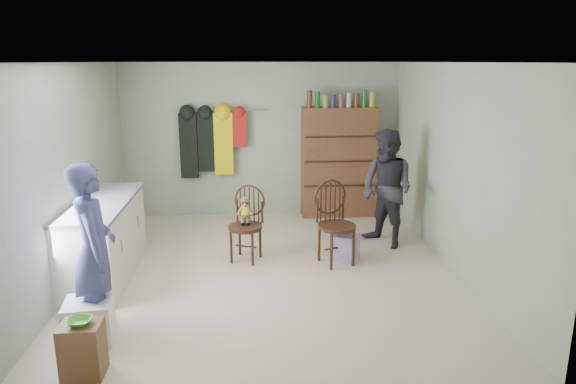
{
  "coord_description": "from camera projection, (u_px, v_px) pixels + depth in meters",
  "views": [
    {
      "loc": [
        -0.24,
        -5.89,
        2.51
      ],
      "look_at": [
        0.25,
        0.2,
        0.95
      ],
      "focal_mm": 32.0,
      "sensor_mm": 36.0,
      "label": 1
    }
  ],
  "objects": [
    {
      "name": "person_right",
      "position": [
        387.0,
        189.0,
        7.03
      ],
      "size": [
        0.95,
        1.0,
        1.63
      ],
      "primitive_type": "imported",
      "rotation": [
        0.0,
        0.0,
        -0.99
      ],
      "color": "#2D2B33",
      "rests_on": "ground"
    },
    {
      "name": "chair_far",
      "position": [
        334.0,
        219.0,
        6.48
      ],
      "size": [
        0.6,
        0.6,
        1.06
      ],
      "rotation": [
        0.0,
        0.0,
        0.34
      ],
      "color": "#3A1F14",
      "rests_on": "ground"
    },
    {
      "name": "room_walls",
      "position": [
        266.0,
        138.0,
        6.46
      ],
      "size": [
        5.0,
        5.0,
        5.0
      ],
      "color": "#A4AF93",
      "rests_on": "ground"
    },
    {
      "name": "person_left",
      "position": [
        94.0,
        250.0,
        4.71
      ],
      "size": [
        0.56,
        0.69,
        1.65
      ],
      "primitive_type": "imported",
      "rotation": [
        0.0,
        0.0,
        1.89
      ],
      "color": "#44437B",
      "rests_on": "ground"
    },
    {
      "name": "coat_rack",
      "position": [
        211.0,
        142.0,
        8.26
      ],
      "size": [
        1.42,
        0.12,
        1.09
      ],
      "color": "#99999E",
      "rests_on": "ground"
    },
    {
      "name": "bowl",
      "position": [
        80.0,
        321.0,
        4.11
      ],
      "size": [
        0.19,
        0.19,
        0.05
      ],
      "primitive_type": "imported",
      "color": "green",
      "rests_on": "stool"
    },
    {
      "name": "ground_plane",
      "position": [
        269.0,
        271.0,
        6.33
      ],
      "size": [
        5.0,
        5.0,
        0.0
      ],
      "primitive_type": "plane",
      "color": "beige",
      "rests_on": "ground"
    },
    {
      "name": "plastic_tub",
      "position": [
        89.0,
        321.0,
        4.71
      ],
      "size": [
        0.46,
        0.44,
        0.39
      ],
      "primitive_type": "cube",
      "rotation": [
        0.0,
        0.0,
        0.11
      ],
      "color": "white",
      "rests_on": "ground"
    },
    {
      "name": "counter",
      "position": [
        104.0,
        239.0,
        6.07
      ],
      "size": [
        0.64,
        1.86,
        0.94
      ],
      "color": "silver",
      "rests_on": "ground"
    },
    {
      "name": "striped_bag",
      "position": [
        346.0,
        248.0,
        6.62
      ],
      "size": [
        0.39,
        0.35,
        0.35
      ],
      "primitive_type": "cube",
      "rotation": [
        0.0,
        0.0,
        -0.33
      ],
      "color": "pink",
      "rests_on": "ground"
    },
    {
      "name": "chair_front",
      "position": [
        247.0,
        219.0,
        6.58
      ],
      "size": [
        0.56,
        0.56,
        0.97
      ],
      "rotation": [
        0.0,
        0.0,
        -0.36
      ],
      "color": "#3A1F14",
      "rests_on": "ground"
    },
    {
      "name": "stool",
      "position": [
        83.0,
        350.0,
        4.18
      ],
      "size": [
        0.32,
        0.28,
        0.46
      ],
      "primitive_type": "cube",
      "color": "brown",
      "rests_on": "ground"
    },
    {
      "name": "dresser",
      "position": [
        338.0,
        161.0,
        8.42
      ],
      "size": [
        1.2,
        0.39,
        2.08
      ],
      "color": "brown",
      "rests_on": "ground"
    }
  ]
}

